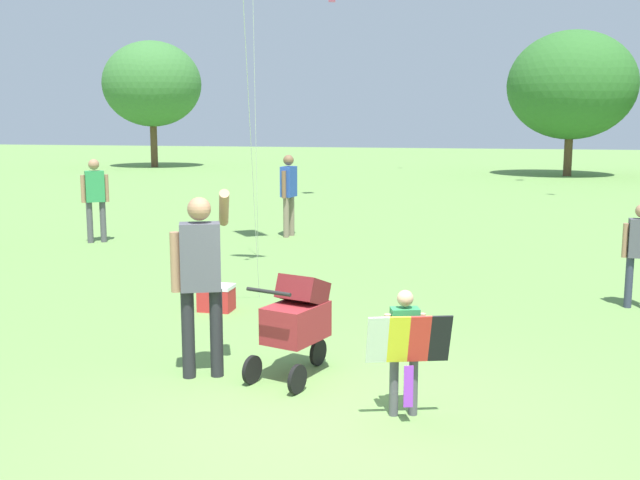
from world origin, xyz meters
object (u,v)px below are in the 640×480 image
object	(u,v)px
child_with_butterfly_kite	(405,342)
person_adult_flyer	(201,270)
cooler_box	(216,298)
person_kid_running	(289,189)
person_red_shirt	(95,194)
stroller	(297,317)
person_couple_left	(640,247)

from	to	relation	value
child_with_butterfly_kite	person_adult_flyer	bearing A→B (deg)	164.35
child_with_butterfly_kite	cooler_box	xyz separation A→B (m)	(-2.86, 3.07, -0.49)
child_with_butterfly_kite	person_kid_running	bearing A→B (deg)	110.71
person_red_shirt	person_kid_running	distance (m)	4.02
child_with_butterfly_kite	stroller	distance (m)	1.39
person_couple_left	cooler_box	xyz separation A→B (m)	(-5.50, -1.39, -0.66)
person_couple_left	person_kid_running	bearing A→B (deg)	141.18
person_adult_flyer	person_couple_left	xyz separation A→B (m)	(4.71, 3.87, -0.25)
person_adult_flyer	person_kid_running	world-z (taller)	person_adult_flyer
stroller	person_couple_left	xyz separation A→B (m)	(3.80, 3.67, 0.23)
child_with_butterfly_kite	person_kid_running	size ratio (longest dim) A/B	0.63
person_red_shirt	cooler_box	bearing A→B (deg)	-47.24
person_couple_left	cooler_box	bearing A→B (deg)	-165.86
child_with_butterfly_kite	person_adult_flyer	distance (m)	2.19
person_red_shirt	person_couple_left	size ratio (longest dim) A/B	1.22
person_adult_flyer	person_red_shirt	distance (m)	8.90
person_red_shirt	person_adult_flyer	bearing A→B (deg)	-54.39
cooler_box	person_adult_flyer	bearing A→B (deg)	-72.36
child_with_butterfly_kite	person_red_shirt	xyz separation A→B (m)	(-7.25, 7.81, 0.35)
person_red_shirt	cooler_box	size ratio (longest dim) A/B	3.84
person_red_shirt	person_couple_left	xyz separation A→B (m)	(9.89, -3.36, -0.18)
child_with_butterfly_kite	person_red_shirt	distance (m)	10.66
person_kid_running	cooler_box	distance (m)	6.49
person_couple_left	stroller	bearing A→B (deg)	-135.99
child_with_butterfly_kite	cooler_box	size ratio (longest dim) A/B	2.47
stroller	cooler_box	world-z (taller)	stroller
person_adult_flyer	person_kid_running	xyz separation A→B (m)	(-1.51, 8.88, -0.04)
stroller	cooler_box	distance (m)	2.88
person_couple_left	person_kid_running	distance (m)	7.99
person_adult_flyer	stroller	distance (m)	1.05
person_couple_left	person_red_shirt	bearing A→B (deg)	161.24
person_couple_left	child_with_butterfly_kite	bearing A→B (deg)	-120.73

